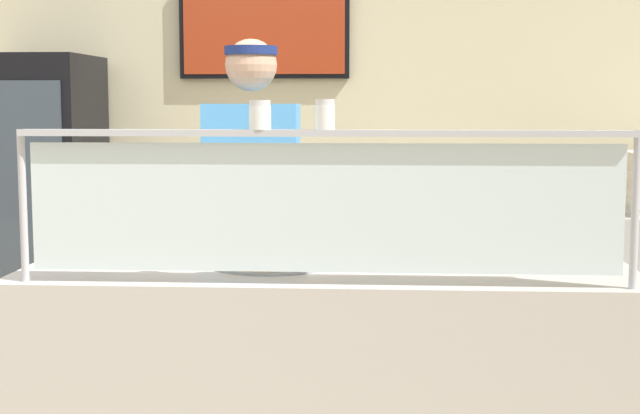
% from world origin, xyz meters
% --- Properties ---
extents(shop_rear_unit, '(6.46, 0.13, 2.70)m').
position_xyz_m(shop_rear_unit, '(1.02, 2.61, 1.36)').
color(shop_rear_unit, beige).
rests_on(shop_rear_unit, ground).
extents(serving_counter, '(2.06, 0.71, 0.95)m').
position_xyz_m(serving_counter, '(1.03, 0.36, 0.47)').
color(serving_counter, '#BCB7B2').
rests_on(serving_counter, ground).
extents(sneeze_guard, '(1.89, 0.06, 0.47)m').
position_xyz_m(sneeze_guard, '(1.03, 0.06, 1.25)').
color(sneeze_guard, '#B2B5BC').
rests_on(sneeze_guard, serving_counter).
extents(pizza_tray, '(0.44, 0.44, 0.04)m').
position_xyz_m(pizza_tray, '(0.83, 0.40, 0.97)').
color(pizza_tray, '#9EA0A8').
rests_on(pizza_tray, serving_counter).
extents(pizza_server, '(0.09, 0.28, 0.01)m').
position_xyz_m(pizza_server, '(0.85, 0.38, 0.99)').
color(pizza_server, '#ADAFB7').
rests_on(pizza_server, pizza_tray).
extents(parmesan_shaker, '(0.07, 0.07, 0.09)m').
position_xyz_m(parmesan_shaker, '(0.84, 0.06, 1.46)').
color(parmesan_shaker, white).
rests_on(parmesan_shaker, sneeze_guard).
extents(pepper_flake_shaker, '(0.06, 0.06, 0.09)m').
position_xyz_m(pepper_flake_shaker, '(1.04, 0.06, 1.46)').
color(pepper_flake_shaker, white).
rests_on(pepper_flake_shaker, sneeze_guard).
extents(worker_figure, '(0.41, 0.50, 1.76)m').
position_xyz_m(worker_figure, '(0.69, 1.01, 1.01)').
color(worker_figure, '#23232D').
rests_on(worker_figure, ground).
extents(drink_fridge, '(0.63, 0.67, 1.76)m').
position_xyz_m(drink_fridge, '(-0.65, 2.17, 0.88)').
color(drink_fridge, black).
rests_on(drink_fridge, ground).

